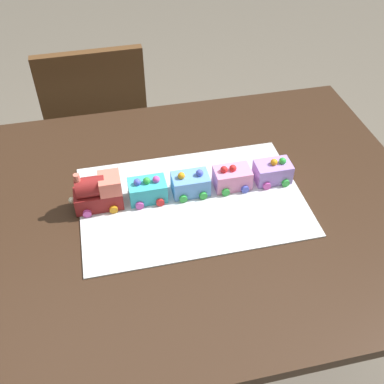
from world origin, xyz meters
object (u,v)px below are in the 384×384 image
object	(u,v)px
dining_table	(170,234)
cake_locomotive	(98,192)
chair	(98,124)
cake_car_caboose_turquoise	(148,190)
cake_car_gondola_bubblegum	(232,178)
cake_car_flatbed_lavender	(273,171)
cake_car_tanker_sky_blue	(190,184)

from	to	relation	value
dining_table	cake_locomotive	xyz separation A→B (m)	(-0.18, 0.04, 0.16)
chair	cake_locomotive	bearing A→B (deg)	87.99
dining_table	cake_locomotive	distance (m)	0.24
chair	cake_car_caboose_turquoise	bearing A→B (deg)	97.30
cake_car_gondola_bubblegum	cake_car_flatbed_lavender	size ratio (longest dim) A/B	1.00
dining_table	cake_car_gondola_bubblegum	world-z (taller)	cake_car_gondola_bubblegum
dining_table	cake_car_flatbed_lavender	world-z (taller)	cake_car_flatbed_lavender
cake_car_caboose_turquoise	cake_car_flatbed_lavender	distance (m)	0.35
dining_table	cake_car_tanker_sky_blue	world-z (taller)	cake_car_tanker_sky_blue
chair	cake_car_caboose_turquoise	xyz separation A→B (m)	(0.12, -0.79, 0.30)
cake_car_gondola_bubblegum	cake_car_caboose_turquoise	bearing A→B (deg)	180.00
dining_table	chair	world-z (taller)	chair
cake_car_caboose_turquoise	cake_car_tanker_sky_blue	bearing A→B (deg)	0.00
cake_car_caboose_turquoise	cake_car_flatbed_lavender	bearing A→B (deg)	0.00
cake_car_flatbed_lavender	dining_table	bearing A→B (deg)	-171.78
chair	cake_locomotive	xyz separation A→B (m)	(-0.01, -0.79, 0.32)
cake_car_tanker_sky_blue	cake_car_gondola_bubblegum	distance (m)	0.12
cake_car_gondola_bubblegum	dining_table	bearing A→B (deg)	-166.69
dining_table	cake_car_caboose_turquoise	xyz separation A→B (m)	(-0.05, 0.04, 0.14)
dining_table	cake_locomotive	world-z (taller)	cake_locomotive
cake_car_caboose_turquoise	cake_car_gondola_bubblegum	bearing A→B (deg)	0.00
cake_car_tanker_sky_blue	cake_car_caboose_turquoise	bearing A→B (deg)	180.00
cake_car_tanker_sky_blue	cake_locomotive	bearing A→B (deg)	180.00
dining_table	cake_car_caboose_turquoise	bearing A→B (deg)	137.94
chair	cake_locomotive	distance (m)	0.85
dining_table	chair	size ratio (longest dim) A/B	1.63
cake_car_caboose_turquoise	cake_car_tanker_sky_blue	size ratio (longest dim) A/B	1.00
cake_locomotive	cake_car_gondola_bubblegum	size ratio (longest dim) A/B	1.40
cake_car_flatbed_lavender	cake_locomotive	bearing A→B (deg)	180.00
cake_car_caboose_turquoise	cake_car_flatbed_lavender	world-z (taller)	same
cake_car_gondola_bubblegum	cake_car_flatbed_lavender	bearing A→B (deg)	0.00
cake_car_tanker_sky_blue	cake_car_gondola_bubblegum	size ratio (longest dim) A/B	1.00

